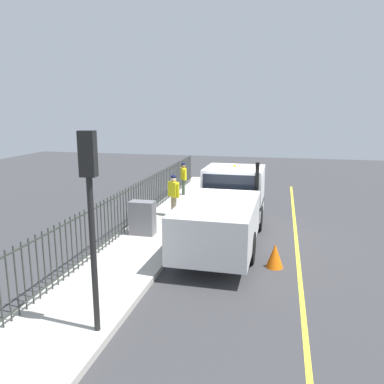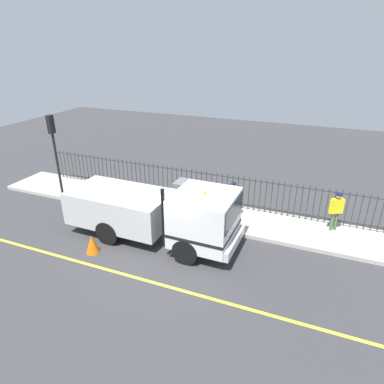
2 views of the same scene
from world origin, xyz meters
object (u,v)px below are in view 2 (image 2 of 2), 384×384
traffic_light_near (53,140)px  traffic_cone (92,244)px  worker_standing (233,196)px  work_truck (163,212)px  utility_cabinet (181,193)px  pedestrian_distant (337,207)px

traffic_light_near → traffic_cone: bearing=47.8°
worker_standing → traffic_light_near: size_ratio=0.44×
traffic_cone → worker_standing: bearing=-44.7°
work_truck → worker_standing: size_ratio=3.96×
utility_cabinet → work_truck: bearing=-169.6°
worker_standing → traffic_light_near: (-0.80, 8.63, 1.77)m
pedestrian_distant → traffic_light_near: bearing=-23.0°
pedestrian_distant → utility_cabinet: 6.71m
pedestrian_distant → utility_cabinet: bearing=-27.7°
worker_standing → traffic_cone: size_ratio=2.44×
work_truck → utility_cabinet: work_truck is taller
pedestrian_distant → traffic_light_near: 12.93m
traffic_light_near → traffic_cone: size_ratio=5.59×
work_truck → pedestrian_distant: bearing=117.7°
traffic_light_near → traffic_cone: 6.21m
worker_standing → utility_cabinet: size_ratio=1.45×
work_truck → utility_cabinet: size_ratio=5.74×
traffic_cone → traffic_light_near: bearing=52.4°
work_truck → traffic_cone: (-1.71, 2.12, -0.94)m
worker_standing → pedestrian_distant: (0.61, -4.09, -0.03)m
work_truck → pedestrian_distant: size_ratio=4.09×
worker_standing → traffic_cone: (-4.22, 4.18, -0.88)m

